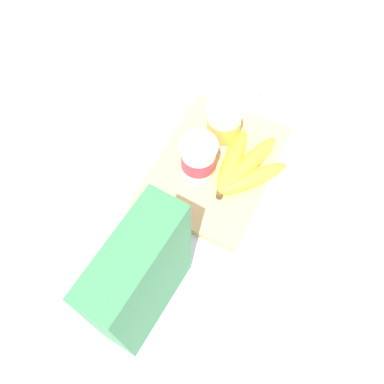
# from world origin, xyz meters

# --- Properties ---
(ground_plane) EXTENTS (2.40, 2.40, 0.00)m
(ground_plane) POSITION_xyz_m (0.00, 0.00, 0.00)
(ground_plane) COLOR silver
(cutting_board) EXTENTS (0.32, 0.24, 0.02)m
(cutting_board) POSITION_xyz_m (0.00, 0.00, 0.01)
(cutting_board) COLOR tan
(cutting_board) RESTS_ON ground_plane
(cereal_box) EXTENTS (0.19, 0.08, 0.26)m
(cereal_box) POSITION_xyz_m (-0.31, -0.01, 0.13)
(cereal_box) COLOR #38844C
(cereal_box) RESTS_ON ground_plane
(yogurt_cup_front) EXTENTS (0.08, 0.08, 0.09)m
(yogurt_cup_front) POSITION_xyz_m (-0.03, 0.02, 0.07)
(yogurt_cup_front) COLOR white
(yogurt_cup_front) RESTS_ON cutting_board
(yogurt_cup_back) EXTENTS (0.08, 0.08, 0.10)m
(yogurt_cup_back) POSITION_xyz_m (0.07, 0.01, 0.07)
(yogurt_cup_back) COLOR white
(yogurt_cup_back) RESTS_ON cutting_board
(banana_bunch) EXTENTS (0.19, 0.14, 0.03)m
(banana_bunch) POSITION_xyz_m (0.01, -0.06, 0.04)
(banana_bunch) COLOR yellow
(banana_bunch) RESTS_ON cutting_board
(spoon) EXTENTS (0.08, 0.12, 0.01)m
(spoon) POSITION_xyz_m (0.23, 0.00, 0.01)
(spoon) COLOR silver
(spoon) RESTS_ON ground_plane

